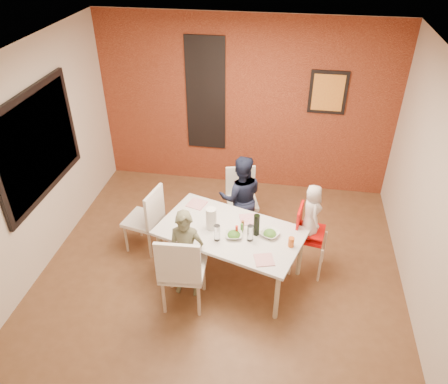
% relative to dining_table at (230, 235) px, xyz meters
% --- Properties ---
extents(ground, '(4.50, 4.50, 0.00)m').
position_rel_dining_table_xyz_m(ground, '(-0.12, -0.02, -0.64)').
color(ground, brown).
rests_on(ground, ground).
extents(ceiling, '(4.50, 4.50, 0.02)m').
position_rel_dining_table_xyz_m(ceiling, '(-0.12, -0.02, 2.06)').
color(ceiling, white).
rests_on(ceiling, wall_back).
extents(wall_back, '(4.50, 0.02, 2.70)m').
position_rel_dining_table_xyz_m(wall_back, '(-0.12, 2.23, 0.71)').
color(wall_back, beige).
rests_on(wall_back, ground).
extents(wall_front, '(4.50, 0.02, 2.70)m').
position_rel_dining_table_xyz_m(wall_front, '(-0.12, -2.27, 0.71)').
color(wall_front, beige).
rests_on(wall_front, ground).
extents(wall_left, '(0.02, 4.50, 2.70)m').
position_rel_dining_table_xyz_m(wall_left, '(-2.37, -0.02, 0.71)').
color(wall_left, beige).
rests_on(wall_left, ground).
extents(wall_right, '(0.02, 4.50, 2.70)m').
position_rel_dining_table_xyz_m(wall_right, '(2.13, -0.02, 0.71)').
color(wall_right, beige).
rests_on(wall_right, ground).
extents(brick_accent_wall, '(4.50, 0.02, 2.70)m').
position_rel_dining_table_xyz_m(brick_accent_wall, '(-0.12, 2.21, 0.71)').
color(brick_accent_wall, maroon).
rests_on(brick_accent_wall, ground).
extents(picture_window_frame, '(0.05, 1.70, 1.30)m').
position_rel_dining_table_xyz_m(picture_window_frame, '(-2.34, 0.18, 0.91)').
color(picture_window_frame, black).
rests_on(picture_window_frame, wall_left).
extents(picture_window_pane, '(0.02, 1.55, 1.15)m').
position_rel_dining_table_xyz_m(picture_window_pane, '(-2.33, 0.18, 0.91)').
color(picture_window_pane, black).
rests_on(picture_window_pane, wall_left).
extents(glassblock_strip, '(0.55, 0.03, 1.70)m').
position_rel_dining_table_xyz_m(glassblock_strip, '(-0.72, 2.19, 0.86)').
color(glassblock_strip, silver).
rests_on(glassblock_strip, wall_back).
extents(glassblock_surround, '(0.60, 0.03, 1.76)m').
position_rel_dining_table_xyz_m(glassblock_surround, '(-0.72, 2.19, 0.86)').
color(glassblock_surround, black).
rests_on(glassblock_surround, wall_back).
extents(art_print_frame, '(0.54, 0.03, 0.64)m').
position_rel_dining_table_xyz_m(art_print_frame, '(1.08, 2.19, 1.01)').
color(art_print_frame, black).
rests_on(art_print_frame, wall_back).
extents(art_print_canvas, '(0.44, 0.01, 0.54)m').
position_rel_dining_table_xyz_m(art_print_canvas, '(1.08, 2.17, 1.01)').
color(art_print_canvas, gold).
rests_on(art_print_canvas, wall_back).
extents(dining_table, '(1.88, 1.39, 0.70)m').
position_rel_dining_table_xyz_m(dining_table, '(0.00, 0.00, 0.00)').
color(dining_table, silver).
rests_on(dining_table, ground).
extents(chair_near, '(0.52, 0.52, 1.05)m').
position_rel_dining_table_xyz_m(chair_near, '(-0.45, -0.62, -0.05)').
color(chair_near, silver).
rests_on(chair_near, ground).
extents(chair_far, '(0.52, 0.52, 0.89)m').
position_rel_dining_table_xyz_m(chair_far, '(-0.01, 1.06, -0.14)').
color(chair_far, silver).
rests_on(chair_far, ground).
extents(chair_left, '(0.52, 0.52, 0.94)m').
position_rel_dining_table_xyz_m(chair_left, '(-1.13, 0.32, -0.11)').
color(chair_left, white).
rests_on(chair_left, ground).
extents(high_chair, '(0.45, 0.45, 0.93)m').
position_rel_dining_table_xyz_m(high_chair, '(0.90, 0.27, -0.08)').
color(high_chair, red).
rests_on(high_chair, ground).
extents(child_near, '(0.43, 0.29, 1.15)m').
position_rel_dining_table_xyz_m(child_near, '(-0.45, -0.37, -0.06)').
color(child_near, brown).
rests_on(child_near, ground).
extents(child_far, '(0.68, 0.58, 1.23)m').
position_rel_dining_table_xyz_m(child_far, '(0.02, 0.83, -0.02)').
color(child_far, black).
rests_on(child_far, ground).
extents(toddler, '(0.30, 0.39, 0.70)m').
position_rel_dining_table_xyz_m(toddler, '(0.93, 0.27, 0.26)').
color(toddler, beige).
rests_on(toddler, high_chair).
extents(plate_near_left, '(0.24, 0.24, 0.01)m').
position_rel_dining_table_xyz_m(plate_near_left, '(-0.53, -0.21, 0.07)').
color(plate_near_left, white).
rests_on(plate_near_left, dining_table).
extents(plate_far_mid, '(0.28, 0.28, 0.01)m').
position_rel_dining_table_xyz_m(plate_far_mid, '(0.19, 0.25, 0.07)').
color(plate_far_mid, white).
rests_on(plate_far_mid, dining_table).
extents(plate_near_right, '(0.25, 0.25, 0.01)m').
position_rel_dining_table_xyz_m(plate_near_right, '(0.44, -0.45, 0.07)').
color(plate_near_right, white).
rests_on(plate_near_right, dining_table).
extents(plate_far_left, '(0.27, 0.27, 0.01)m').
position_rel_dining_table_xyz_m(plate_far_left, '(-0.51, 0.46, 0.07)').
color(plate_far_left, white).
rests_on(plate_far_left, dining_table).
extents(salad_bowl_a, '(0.23, 0.23, 0.05)m').
position_rel_dining_table_xyz_m(salad_bowl_a, '(0.06, -0.11, 0.09)').
color(salad_bowl_a, silver).
rests_on(salad_bowl_a, dining_table).
extents(salad_bowl_b, '(0.28, 0.28, 0.05)m').
position_rel_dining_table_xyz_m(salad_bowl_b, '(0.47, -0.02, 0.09)').
color(salad_bowl_b, white).
rests_on(salad_bowl_b, dining_table).
extents(wine_bottle, '(0.07, 0.07, 0.28)m').
position_rel_dining_table_xyz_m(wine_bottle, '(0.31, -0.02, 0.20)').
color(wine_bottle, black).
rests_on(wine_bottle, dining_table).
extents(wine_glass_a, '(0.07, 0.07, 0.20)m').
position_rel_dining_table_xyz_m(wine_glass_a, '(-0.13, -0.19, 0.16)').
color(wine_glass_a, white).
rests_on(wine_glass_a, dining_table).
extents(wine_glass_b, '(0.07, 0.07, 0.20)m').
position_rel_dining_table_xyz_m(wine_glass_b, '(0.25, -0.13, 0.16)').
color(wine_glass_b, white).
rests_on(wine_glass_b, dining_table).
extents(paper_towel_roll, '(0.12, 0.12, 0.28)m').
position_rel_dining_table_xyz_m(paper_towel_roll, '(-0.23, 0.01, 0.20)').
color(paper_towel_roll, silver).
rests_on(paper_towel_roll, dining_table).
extents(condiment_red, '(0.03, 0.03, 0.13)m').
position_rel_dining_table_xyz_m(condiment_red, '(0.08, -0.07, 0.13)').
color(condiment_red, red).
rests_on(condiment_red, dining_table).
extents(condiment_green, '(0.03, 0.03, 0.13)m').
position_rel_dining_table_xyz_m(condiment_green, '(0.14, -0.02, 0.12)').
color(condiment_green, '#3B7426').
rests_on(condiment_green, dining_table).
extents(condiment_brown, '(0.03, 0.03, 0.13)m').
position_rel_dining_table_xyz_m(condiment_brown, '(0.14, 0.04, 0.13)').
color(condiment_brown, brown).
rests_on(condiment_brown, dining_table).
extents(sippy_cup, '(0.07, 0.07, 0.12)m').
position_rel_dining_table_xyz_m(sippy_cup, '(0.71, -0.16, 0.12)').
color(sippy_cup, '#D85E18').
rests_on(sippy_cup, dining_table).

